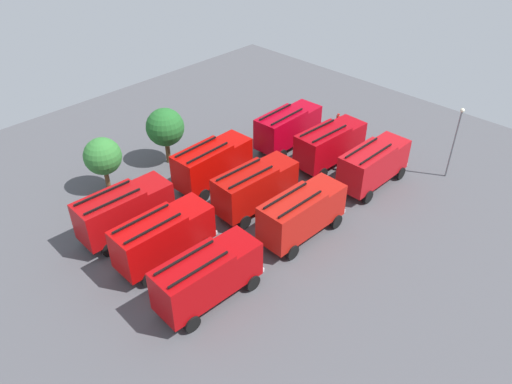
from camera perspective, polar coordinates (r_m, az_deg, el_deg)
ground_plane at (r=39.97m, az=0.00°, el=-1.64°), size 55.27×55.27×0.00m
fire_truck_0 at (r=31.16m, az=-5.58°, el=-9.42°), size 7.30×3.01×3.88m
fire_truck_1 at (r=35.94m, az=5.25°, el=-2.34°), size 7.26×2.91×3.88m
fire_truck_2 at (r=42.37m, az=13.28°, el=3.17°), size 7.22×2.81×3.88m
fire_truck_3 at (r=34.36m, az=-10.54°, el=-4.93°), size 7.25×2.89×3.88m
fire_truck_4 at (r=38.48m, az=-0.08°, el=0.66°), size 7.31×3.03×3.88m
fire_truck_5 at (r=44.59m, az=8.44°, el=5.50°), size 7.31×3.03×3.88m
fire_truck_6 at (r=37.27m, az=-14.80°, el=-1.99°), size 7.29×2.98×3.88m
fire_truck_7 at (r=41.58m, az=-4.99°, el=3.40°), size 7.27×2.92×3.88m
fire_truck_8 at (r=47.00m, az=3.68°, el=7.46°), size 7.27×2.94×3.88m
firefighter_0 at (r=43.98m, az=-6.19°, el=3.47°), size 0.48×0.44×1.76m
firefighter_1 at (r=51.50m, az=9.34°, el=8.07°), size 0.44×0.48×1.60m
firefighter_2 at (r=45.38m, az=-1.16°, el=4.69°), size 0.33×0.46×1.69m
firefighter_3 at (r=44.47m, az=10.52°, el=3.50°), size 0.48×0.44×1.82m
tree_0 at (r=42.07m, az=-17.12°, el=3.91°), size 3.06×3.06×4.74m
tree_1 at (r=44.60m, az=-10.34°, el=7.27°), size 3.36×3.36×5.20m
traffic_cone_0 at (r=39.52m, az=-18.55°, el=-3.80°), size 0.39×0.39×0.55m
lamppost at (r=44.83m, az=21.81°, el=5.78°), size 0.36×0.36×6.47m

